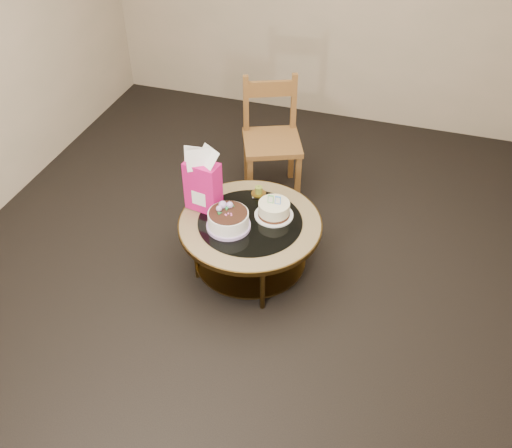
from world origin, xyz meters
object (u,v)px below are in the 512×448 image
(coffee_table, at_px, (250,230))
(decorated_cake, at_px, (228,220))
(cream_cake, at_px, (274,210))
(gift_bag, at_px, (203,180))
(dining_chair, at_px, (271,139))

(coffee_table, bearing_deg, decorated_cake, -139.90)
(cream_cake, distance_m, gift_bag, 0.54)
(coffee_table, height_order, decorated_cake, decorated_cake)
(dining_chair, bearing_deg, gift_bag, -125.35)
(coffee_table, xyz_separation_m, dining_chair, (-0.15, 1.02, 0.13))
(decorated_cake, relative_size, gift_bag, 0.63)
(coffee_table, height_order, dining_chair, dining_chair)
(cream_cake, relative_size, gift_bag, 0.57)
(gift_bag, xyz_separation_m, dining_chair, (0.22, 0.97, -0.19))
(coffee_table, xyz_separation_m, gift_bag, (-0.36, 0.05, 0.32))
(cream_cake, relative_size, dining_chair, 0.27)
(decorated_cake, relative_size, cream_cake, 1.11)
(coffee_table, xyz_separation_m, cream_cake, (0.14, 0.11, 0.13))
(decorated_cake, xyz_separation_m, dining_chair, (-0.02, 1.13, -0.01))
(coffee_table, relative_size, cream_cake, 3.68)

